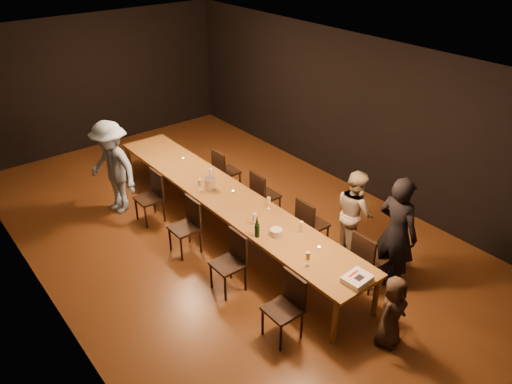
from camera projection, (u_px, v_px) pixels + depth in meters
ground at (228, 233)px, 8.69m from camera, size 10.00×10.00×0.00m
room_shell at (224, 121)px, 7.67m from camera, size 6.04×10.04×3.02m
table at (227, 198)px, 8.35m from camera, size 0.90×6.00×0.75m
chair_right_0 at (370, 259)px, 7.29m from camera, size 0.42×0.42×0.93m
chair_right_1 at (313, 223)px, 8.11m from camera, size 0.42×0.42×0.93m
chair_right_2 at (266, 195)px, 8.92m from camera, size 0.42×0.42×0.93m
chair_right_3 at (227, 171)px, 9.74m from camera, size 0.42×0.42×0.93m
chair_left_0 at (283, 309)px, 6.37m from camera, size 0.42×0.42×0.93m
chair_left_1 at (228, 264)px, 7.19m from camera, size 0.42×0.42×0.93m
chair_left_2 at (184, 228)px, 8.00m from camera, size 0.42×0.42×0.93m
chair_left_3 at (149, 198)px, 8.82m from camera, size 0.42×0.42×0.93m
woman_birthday at (397, 233)px, 7.12m from camera, size 0.44×0.66×1.78m
woman_tan at (355, 212)px, 7.91m from camera, size 0.77×0.86×1.45m
man_blue at (112, 168)px, 8.94m from camera, size 0.91×1.26×1.76m
child at (392, 312)px, 6.26m from camera, size 0.54×0.40×1.03m
gift_bag_red at (400, 261)px, 7.82m from camera, size 0.22×0.16×0.23m
gift_bag_blue at (386, 268)px, 7.60m from camera, size 0.29×0.25×0.31m
birthday_cake at (357, 279)px, 6.38m from camera, size 0.38×0.31×0.08m
plate_stack at (276, 232)px, 7.29m from camera, size 0.21×0.21×0.10m
champagne_bottle at (257, 227)px, 7.21m from camera, size 0.10×0.10×0.32m
ice_bucket at (210, 184)px, 8.47m from camera, size 0.24×0.24×0.21m
wineglass_0 at (308, 259)px, 6.65m from camera, size 0.06×0.06×0.21m
wineglass_1 at (301, 228)px, 7.30m from camera, size 0.06×0.06×0.21m
wineglass_2 at (255, 220)px, 7.49m from camera, size 0.06×0.06×0.21m
wineglass_3 at (269, 203)px, 7.91m from camera, size 0.06×0.06×0.21m
wineglass_4 at (200, 185)px, 8.44m from camera, size 0.06×0.06×0.21m
wineglass_5 at (211, 174)px, 8.79m from camera, size 0.06×0.06×0.21m
tealight_near at (319, 248)px, 7.02m from camera, size 0.05×0.05×0.03m
tealight_mid at (233, 192)px, 8.41m from camera, size 0.05×0.05×0.03m
tealight_far at (183, 159)px, 9.52m from camera, size 0.05×0.05×0.03m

